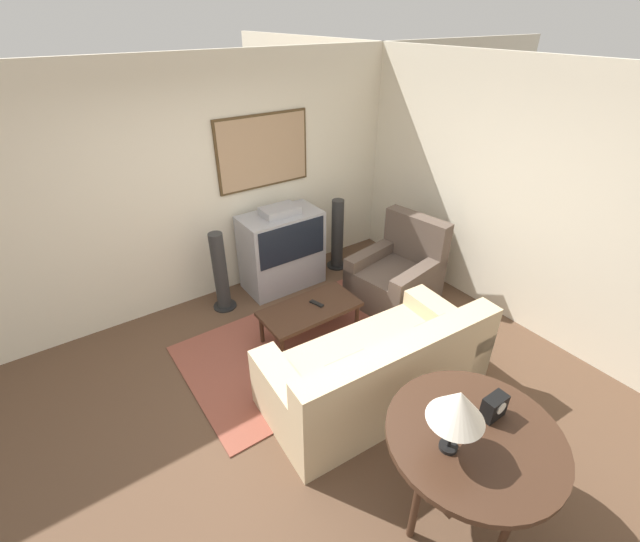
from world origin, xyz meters
The scene contains 14 objects.
ground_plane centered at (0.00, 0.00, 0.00)m, with size 12.00×12.00×0.00m, color brown.
wall_back centered at (0.02, 2.13, 1.36)m, with size 12.00×0.10×2.70m.
wall_right centered at (2.63, 0.00, 1.35)m, with size 0.06×12.00×2.70m.
area_rug centered at (0.48, 0.61, 0.01)m, with size 2.53×1.56×0.01m.
tv centered at (0.86, 1.77, 0.50)m, with size 0.97×0.53×1.06m.
couch centered at (0.57, -0.34, 0.31)m, with size 2.00×1.06×0.87m.
armchair centered at (1.80, 0.70, 0.32)m, with size 1.03×0.95×1.00m.
coffee_table centered at (0.55, 0.70, 0.35)m, with size 1.03×0.52×0.39m.
console_table centered at (0.35, -1.45, 0.73)m, with size 1.09×1.09×0.80m.
table_lamp centered at (0.13, -1.41, 1.16)m, with size 0.33×0.33×0.47m.
mantel_clock centered at (0.55, -1.41, 0.88)m, with size 0.16×0.10×0.16m.
remote centered at (0.64, 0.70, 0.40)m, with size 0.09×0.17×0.02m.
speaker_tower_left centered at (0.03, 1.74, 0.46)m, with size 0.27×0.27×0.97m.
speaker_tower_right centered at (1.69, 1.74, 0.46)m, with size 0.27×0.27×0.97m.
Camera 1 is at (-1.41, -2.30, 3.02)m, focal length 24.00 mm.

